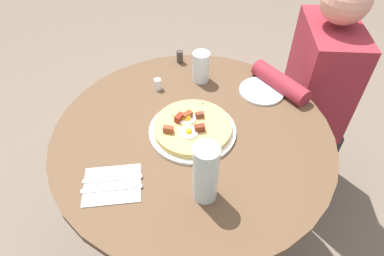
{
  "coord_description": "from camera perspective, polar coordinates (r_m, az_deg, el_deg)",
  "views": [
    {
      "loc": [
        -0.81,
        -0.05,
        1.57
      ],
      "look_at": [
        -0.0,
        0.0,
        0.77
      ],
      "focal_mm": 31.06,
      "sensor_mm": 36.0,
      "label": 1
    }
  ],
  "objects": [
    {
      "name": "ground_plane",
      "position": [
        1.77,
        0.07,
        -17.8
      ],
      "size": [
        6.0,
        6.0,
        0.0
      ],
      "primitive_type": "plane",
      "color": "#6B5B4C"
    },
    {
      "name": "breakfast_pizza",
      "position": [
        1.14,
        -0.16,
        0.14
      ],
      "size": [
        0.27,
        0.27,
        0.05
      ],
      "color": "tan",
      "rests_on": "pizza_plate"
    },
    {
      "name": "dining_table",
      "position": [
        1.29,
        0.09,
        -6.18
      ],
      "size": [
        0.98,
        0.98,
        0.75
      ],
      "color": "brown",
      "rests_on": "ground_plane"
    },
    {
      "name": "water_glass",
      "position": [
        1.35,
        1.56,
        10.44
      ],
      "size": [
        0.07,
        0.07,
        0.13
      ],
      "primitive_type": "cylinder",
      "color": "silver",
      "rests_on": "dining_table"
    },
    {
      "name": "pizza_plate",
      "position": [
        1.15,
        -0.1,
        -0.53
      ],
      "size": [
        0.3,
        0.3,
        0.01
      ],
      "primitive_type": "cylinder",
      "color": "white",
      "rests_on": "dining_table"
    },
    {
      "name": "water_bottle",
      "position": [
        0.91,
        2.37,
        -7.81
      ],
      "size": [
        0.07,
        0.07,
        0.2
      ],
      "primitive_type": "cylinder",
      "color": "silver",
      "rests_on": "dining_table"
    },
    {
      "name": "pepper_shaker",
      "position": [
        1.48,
        -2.1,
        12.14
      ],
      "size": [
        0.03,
        0.03,
        0.06
      ],
      "primitive_type": "cylinder",
      "color": "#3F3833",
      "rests_on": "dining_table"
    },
    {
      "name": "bread_plate",
      "position": [
        1.35,
        11.86,
        6.25
      ],
      "size": [
        0.18,
        0.18,
        0.01
      ],
      "primitive_type": "cylinder",
      "color": "white",
      "rests_on": "dining_table"
    },
    {
      "name": "fork",
      "position": [
        1.05,
        -13.51,
        -8.5
      ],
      "size": [
        0.04,
        0.18,
        0.0
      ],
      "primitive_type": "cube",
      "rotation": [
        0.0,
        0.0,
        1.75
      ],
      "color": "silver",
      "rests_on": "napkin"
    },
    {
      "name": "person_seated",
      "position": [
        1.72,
        19.58,
        3.44
      ],
      "size": [
        0.49,
        0.47,
        1.14
      ],
      "color": "#2D2D33",
      "rests_on": "ground_plane"
    },
    {
      "name": "knife",
      "position": [
        1.03,
        -13.61,
        -10.11
      ],
      "size": [
        0.04,
        0.18,
        0.0
      ],
      "primitive_type": "cube",
      "rotation": [
        0.0,
        0.0,
        1.75
      ],
      "color": "silver",
      "rests_on": "napkin"
    },
    {
      "name": "salt_shaker",
      "position": [
        1.33,
        -5.9,
        7.5
      ],
      "size": [
        0.03,
        0.03,
        0.05
      ],
      "primitive_type": "cylinder",
      "color": "white",
      "rests_on": "dining_table"
    },
    {
      "name": "napkin",
      "position": [
        1.04,
        -13.51,
        -9.44
      ],
      "size": [
        0.17,
        0.19,
        0.0
      ],
      "primitive_type": "cube",
      "rotation": [
        0.0,
        0.0,
        1.75
      ],
      "color": "white",
      "rests_on": "dining_table"
    }
  ]
}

